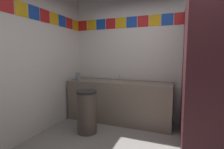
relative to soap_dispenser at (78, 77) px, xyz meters
name	(u,v)px	position (x,y,z in m)	size (l,w,h in m)	color
wall_back	(160,53)	(1.67, 0.49, 0.50)	(3.83, 0.09, 2.85)	white
wall_side	(15,52)	(-0.28, -1.26, 0.50)	(0.09, 3.42, 2.85)	white
vanity_counter	(119,101)	(0.89, 0.17, -0.50)	(2.16, 0.57, 0.85)	gray
faucet_center	(120,78)	(0.89, 0.26, -0.03)	(0.04, 0.10, 0.14)	silver
soap_dispenser	(78,77)	(0.00, 0.00, 0.00)	(0.09, 0.09, 0.16)	gray
stall_divider	(198,75)	(2.28, -0.59, 0.18)	(0.92, 1.55, 2.23)	#471E23
toilet	(217,121)	(2.66, 0.01, -0.63)	(0.39, 0.49, 0.74)	white
trash_bin	(87,112)	(0.53, -0.55, -0.55)	(0.36, 0.36, 0.76)	brown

